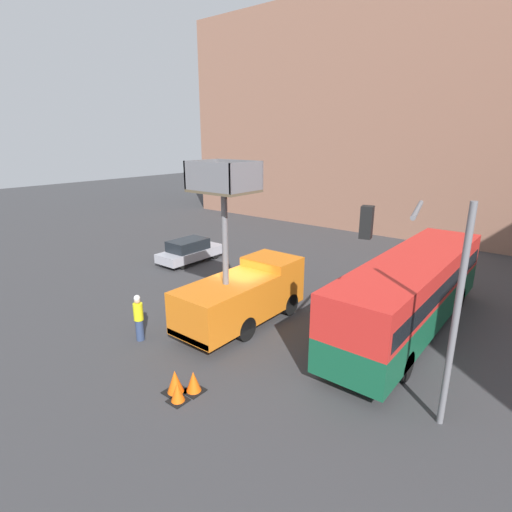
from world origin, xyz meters
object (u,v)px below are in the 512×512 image
Objects in this scene: road_worker_directing at (327,318)px; traffic_cone_mid_road at (178,393)px; traffic_light_pole at (425,279)px; traffic_cone_near_truck at (175,382)px; road_worker_near_truck at (139,317)px; parked_car_curbside at (190,251)px; utility_truck at (243,291)px; city_bus at (412,288)px; traffic_cone_far_side at (194,382)px.

road_worker_directing reaches higher than traffic_cone_mid_road.
traffic_light_pole is 8.11× the size of traffic_cone_near_truck.
traffic_cone_mid_road is (-5.76, -3.89, -3.93)m from traffic_light_pole.
road_worker_near_truck is 0.43× the size of parked_car_curbside.
utility_truck is 3.86× the size of road_worker_directing.
city_bus is 10.16m from traffic_cone_mid_road.
utility_truck reaches higher than traffic_light_pole.
road_worker_directing reaches higher than traffic_cone_far_side.
parked_car_curbside is at bearing 138.16° from traffic_cone_far_side.
traffic_cone_near_truck is 0.48m from traffic_cone_mid_road.
traffic_light_pole is 8.13m from traffic_cone_near_truck.
traffic_cone_far_side is (-1.59, -5.81, -0.57)m from road_worker_directing.
parked_car_curbside is (-10.50, 9.40, 0.43)m from traffic_cone_far_side.
traffic_light_pole is 7.99m from traffic_cone_mid_road.
city_bus reaches higher than road_worker_near_truck.
utility_truck is 0.59× the size of city_bus.
road_worker_near_truck is at bearing 35.04° from road_worker_directing.
city_bus is at bearing 108.93° from traffic_light_pole.
city_bus is (5.83, 3.89, 0.35)m from utility_truck.
road_worker_near_truck is 10.50m from parked_car_curbside.
utility_truck is at bearing 13.10° from road_worker_directing.
road_worker_near_truck is (-9.97, -2.24, -3.25)m from traffic_light_pole.
utility_truck reaches higher than parked_car_curbside.
road_worker_directing is 0.40× the size of parked_car_curbside.
traffic_cone_far_side is 0.16× the size of parked_car_curbside.
traffic_light_pole is (7.67, -1.46, 2.69)m from utility_truck.
traffic_light_pole reaches higher than traffic_cone_far_side.
traffic_cone_near_truck is 1.21× the size of traffic_cone_mid_road.
traffic_cone_near_truck is 14.07m from parked_car_curbside.
traffic_light_pole is 3.29× the size of road_worker_near_truck.
traffic_cone_near_truck is at bearing -73.60° from utility_truck.
city_bus reaches higher than road_worker_directing.
city_bus reaches higher than traffic_cone_mid_road.
traffic_light_pole is at bearing 30.50° from traffic_cone_near_truck.
traffic_cone_near_truck is (-4.34, -8.98, -1.53)m from city_bus.
city_bus is at bearing 66.94° from traffic_cone_mid_road.
utility_truck is 9.83m from parked_car_curbside.
utility_truck is 8.92× the size of traffic_cone_near_truck.
utility_truck is at bearing 106.40° from traffic_cone_near_truck.
road_worker_directing is (-4.17, 2.58, -3.33)m from traffic_light_pole.
road_worker_near_truck reaches higher than traffic_cone_far_side.
traffic_cone_far_side is at bearing 160.28° from road_worker_near_truck.
traffic_cone_near_truck is 1.10× the size of traffic_cone_far_side.
traffic_cone_far_side is (4.21, -0.99, -0.65)m from road_worker_near_truck.
road_worker_near_truck is 2.99× the size of traffic_cone_mid_road.
traffic_cone_near_truck is 0.58m from traffic_cone_far_side.
utility_truck is at bearing 109.61° from traffic_cone_mid_road.
traffic_light_pole is 8.90× the size of traffic_cone_far_side.
road_worker_near_truck is 4.38m from traffic_cone_far_side.
city_bus reaches higher than parked_car_curbside.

